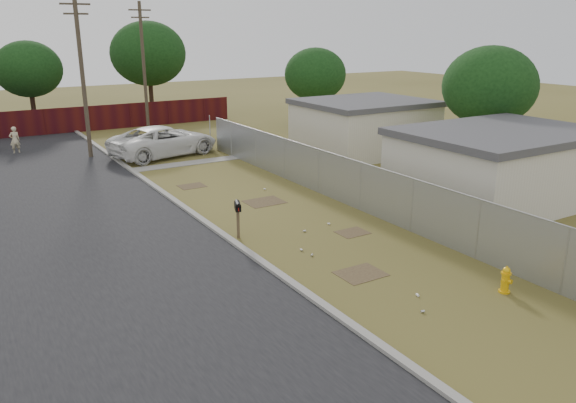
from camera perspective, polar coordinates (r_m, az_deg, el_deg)
ground at (r=21.52m, az=0.77°, el=-2.18°), size 120.00×120.00×0.00m
street at (r=26.53m, az=-21.38°, el=0.40°), size 15.10×60.00×0.12m
chainlink_fence at (r=23.79m, az=5.84°, el=1.64°), size 0.10×27.06×2.02m
privacy_fence at (r=42.92m, az=-24.78°, el=7.24°), size 30.00×0.12×1.80m
utility_poles at (r=38.60m, az=-21.14°, el=12.42°), size 12.60×8.24×9.00m
houses at (r=29.41m, az=13.73°, el=5.75°), size 9.30×17.24×3.10m
horizon_trees at (r=42.45m, az=-15.79°, el=13.15°), size 33.32×31.94×7.78m
fire_hydrant at (r=17.01m, az=21.24°, el=-7.46°), size 0.37×0.38×0.80m
mailbox at (r=19.71m, az=-5.13°, el=-0.80°), size 0.38×0.59×1.36m
pickup_truck at (r=33.60m, az=-12.49°, el=6.04°), size 6.87×4.34×1.77m
pedestrian at (r=37.27m, az=-26.01°, el=5.64°), size 0.63×0.46×1.60m
scattered_litter at (r=19.40m, az=4.00°, el=-4.31°), size 2.66×12.53×0.07m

